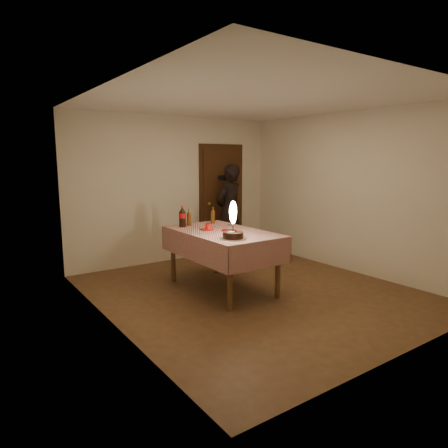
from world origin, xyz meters
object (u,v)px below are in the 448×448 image
at_px(birthday_cake, 233,229).
at_px(red_plate, 229,230).
at_px(dining_table, 222,239).
at_px(red_cup, 208,227).
at_px(photographer, 229,211).
at_px(cola_bottle, 182,217).
at_px(clear_cup, 230,228).
at_px(amber_bottle_left, 189,218).
at_px(amber_bottle_right, 213,216).

height_order(birthday_cake, red_plate, birthday_cake).
bearing_deg(dining_table, red_cup, 130.08).
relative_size(dining_table, photographer, 0.98).
distance_m(red_plate, photographer, 1.92).
bearing_deg(red_cup, dining_table, -49.92).
bearing_deg(cola_bottle, red_cup, -70.28).
height_order(clear_cup, amber_bottle_left, amber_bottle_left).
xyz_separation_m(red_cup, clear_cup, (0.20, -0.25, -0.01)).
distance_m(amber_bottle_left, photographer, 1.62).
bearing_deg(red_cup, photographer, 45.31).
bearing_deg(cola_bottle, amber_bottle_right, 1.38).
distance_m(cola_bottle, photographer, 1.76).
distance_m(dining_table, birthday_cake, 0.62).
bearing_deg(red_plate, amber_bottle_left, 109.18).
height_order(red_plate, red_cup, red_cup).
xyz_separation_m(birthday_cake, amber_bottle_right, (0.46, 1.16, -0.01)).
bearing_deg(cola_bottle, red_plate, -60.12).
xyz_separation_m(birthday_cake, clear_cup, (0.26, 0.44, -0.08)).
distance_m(clear_cup, amber_bottle_left, 0.78).
bearing_deg(birthday_cake, red_plate, 59.27).
height_order(red_cup, photographer, photographer).
bearing_deg(photographer, cola_bottle, -149.08).
bearing_deg(photographer, red_cup, -134.69).
bearing_deg(photographer, dining_table, -128.73).
xyz_separation_m(red_plate, amber_bottle_left, (-0.24, 0.70, 0.11)).
distance_m(red_cup, cola_bottle, 0.49).
distance_m(dining_table, red_plate, 0.15).
distance_m(amber_bottle_right, photographer, 1.30).
distance_m(birthday_cake, photographer, 2.48).
xyz_separation_m(red_plate, clear_cup, (-0.02, -0.04, 0.04)).
distance_m(clear_cup, cola_bottle, 0.80).
height_order(red_plate, clear_cup, clear_cup).
height_order(clear_cup, photographer, photographer).
relative_size(birthday_cake, photographer, 0.27).
xyz_separation_m(dining_table, amber_bottle_right, (0.26, 0.62, 0.23)).
bearing_deg(amber_bottle_right, amber_bottle_left, 176.16).
height_order(clear_cup, cola_bottle, cola_bottle).
relative_size(red_plate, photographer, 0.13).
bearing_deg(cola_bottle, dining_table, -64.33).
bearing_deg(amber_bottle_left, photographer, 32.14).
xyz_separation_m(red_cup, cola_bottle, (-0.16, 0.45, 0.10)).
bearing_deg(dining_table, amber_bottle_right, 67.46).
distance_m(red_plate, amber_bottle_right, 0.71).
relative_size(clear_cup, amber_bottle_right, 0.35).
bearing_deg(birthday_cake, amber_bottle_right, 68.44).
bearing_deg(clear_cup, photographer, 54.53).
distance_m(red_plate, clear_cup, 0.06).
relative_size(red_plate, amber_bottle_left, 0.86).
height_order(dining_table, clear_cup, clear_cup).
distance_m(dining_table, amber_bottle_right, 0.71).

